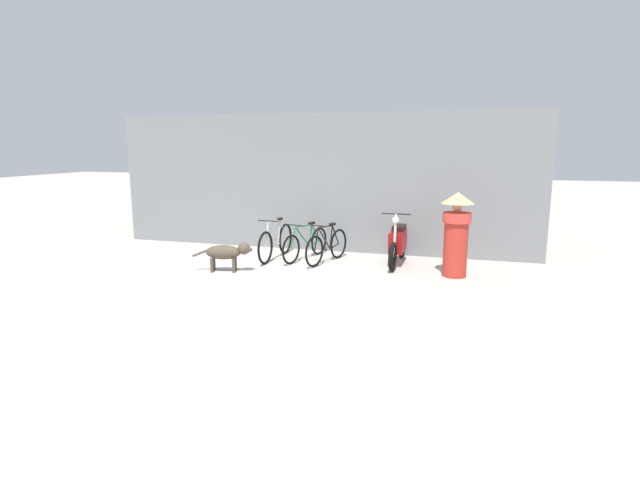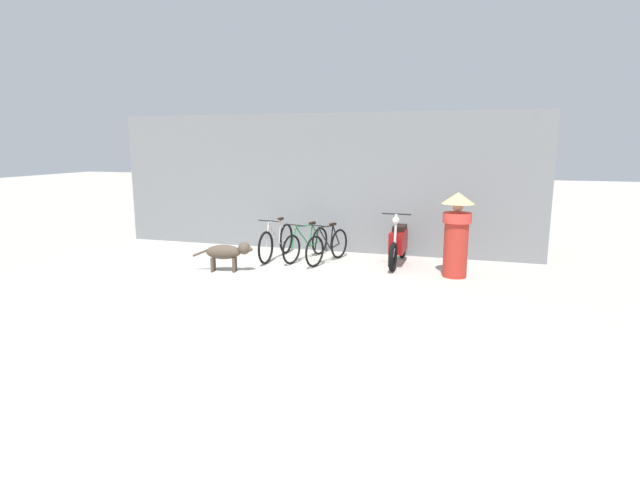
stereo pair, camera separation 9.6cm
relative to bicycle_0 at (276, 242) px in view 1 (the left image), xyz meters
name	(u,v)px [view 1 (the left image)]	position (x,y,z in m)	size (l,w,h in m)	color
ground_plane	(264,287)	(0.59, -2.11, -0.37)	(60.00, 60.00, 0.00)	#ADA89E
shop_wall_back	(317,183)	(0.59, 1.18, 1.20)	(9.97, 0.20, 3.14)	slate
bicycle_0	(276,242)	(0.00, 0.00, 0.00)	(0.46, 1.76, 0.90)	black
bicycle_1	(306,244)	(0.64, 0.13, -0.03)	(0.58, 1.66, 0.81)	black
bicycle_2	(327,246)	(1.16, -0.04, -0.02)	(0.57, 1.54, 0.84)	black
motorcycle	(398,243)	(2.60, 0.23, 0.07)	(0.58, 1.84, 1.11)	black
stray_dog	(227,252)	(-0.50, -1.32, 0.02)	(1.18, 0.45, 0.58)	#4C3F33
person_in_robes	(456,231)	(3.76, -0.45, 0.50)	(0.85, 0.85, 1.59)	#B72D23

